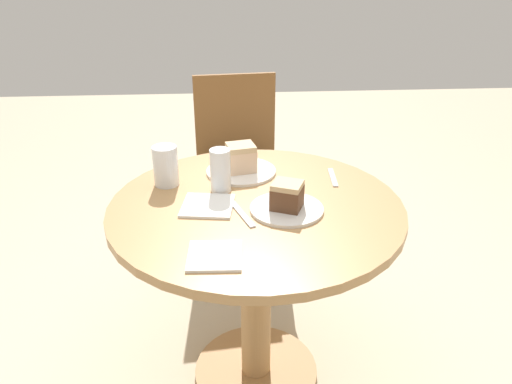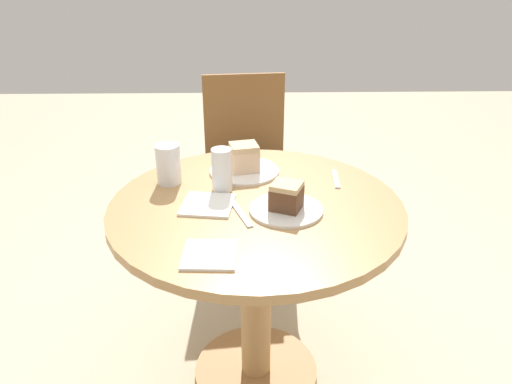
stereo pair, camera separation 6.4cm
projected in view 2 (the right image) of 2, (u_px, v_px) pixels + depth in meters
ground_plane at (256, 372)px, 1.88m from camera, size 8.00×8.00×0.00m
table at (256, 251)px, 1.64m from camera, size 0.93×0.93×0.72m
chair at (247, 169)px, 2.41m from camera, size 0.45×0.44×0.91m
plate_near at (286, 209)px, 1.52m from camera, size 0.23×0.23×0.01m
plate_far at (244, 171)px, 1.78m from camera, size 0.25×0.25×0.01m
cake_slice_near at (286, 196)px, 1.50m from camera, size 0.11×0.11×0.08m
cake_slice_far at (244, 157)px, 1.75m from camera, size 0.11×0.11×0.10m
glass_lemonade at (222, 172)px, 1.62m from camera, size 0.07×0.07×0.14m
glass_water at (168, 166)px, 1.67m from camera, size 0.08×0.08×0.14m
napkin_stack at (208, 205)px, 1.55m from camera, size 0.18×0.18×0.01m
fork at (240, 213)px, 1.50m from camera, size 0.08×0.18×0.00m
spoon at (336, 179)px, 1.72m from camera, size 0.03×0.15×0.00m
napkin_side at (210, 255)px, 1.30m from camera, size 0.15×0.15×0.01m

